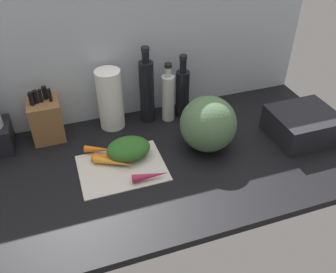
{
  "coord_description": "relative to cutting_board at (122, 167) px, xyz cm",
  "views": [
    {
      "loc": [
        -28.35,
        -103.92,
        93.48
      ],
      "look_at": [
        6.45,
        -2.01,
        12.33
      ],
      "focal_mm": 38.76,
      "sensor_mm": 36.0,
      "label": 1
    }
  ],
  "objects": [
    {
      "name": "carrot_4",
      "position": [
        -2.6,
        1.59,
        1.89
      ],
      "size": [
        14.66,
        10.9,
        2.99
      ],
      "primitive_type": "cone",
      "rotation": [
        0.0,
        1.57,
        -0.57
      ],
      "color": "orange",
      "rests_on": "cutting_board"
    },
    {
      "name": "bottle_1",
      "position": [
        27.84,
        26.43,
        11.25
      ],
      "size": [
        5.63,
        5.63,
        27.4
      ],
      "color": "silver",
      "rests_on": "ground_plane"
    },
    {
      "name": "cutting_board",
      "position": [
        0.0,
        0.0,
        0.0
      ],
      "size": [
        32.57,
        25.31,
        0.8
      ],
      "primitive_type": "cube",
      "color": "beige",
      "rests_on": "ground_plane"
    },
    {
      "name": "carrot_3",
      "position": [
        -3.34,
        5.54,
        1.63
      ],
      "size": [
        14.62,
        5.82,
        2.46
      ],
      "primitive_type": "cone",
      "rotation": [
        0.0,
        1.57,
        -0.24
      ],
      "color": "orange",
      "rests_on": "cutting_board"
    },
    {
      "name": "wall_back",
      "position": [
        11.55,
        38.33,
        29.6
      ],
      "size": [
        170.0,
        3.0,
        60.0
      ],
      "primitive_type": "cube",
      "color": "#ADB7C1",
      "rests_on": "ground_plane"
    },
    {
      "name": "knife_block",
      "position": [
        -24.5,
        30.02,
        8.6
      ],
      "size": [
        12.62,
        14.05,
        22.88
      ],
      "color": "brown",
      "rests_on": "ground_plane"
    },
    {
      "name": "bottle_2",
      "position": [
        35.02,
        27.78,
        11.64
      ],
      "size": [
        6.17,
        6.17,
        29.49
      ],
      "color": "black",
      "rests_on": "ground_plane"
    },
    {
      "name": "carrot_1",
      "position": [
        7.16,
        6.37,
        1.81
      ],
      "size": [
        11.98,
        12.4,
        2.83
      ],
      "primitive_type": "cone",
      "rotation": [
        0.0,
        1.57,
        0.81
      ],
      "color": "red",
      "rests_on": "cutting_board"
    },
    {
      "name": "carrot_greens_pile",
      "position": [
        4.21,
        5.35,
        4.04
      ],
      "size": [
        17.2,
        13.23,
        7.27
      ],
      "primitive_type": "ellipsoid",
      "color": "#2D6023",
      "rests_on": "cutting_board"
    },
    {
      "name": "paper_towel_roll",
      "position": [
        2.73,
        29.33,
        12.97
      ],
      "size": [
        10.8,
        10.8,
        26.73
      ],
      "primitive_type": "cylinder",
      "color": "white",
      "rests_on": "ground_plane"
    },
    {
      "name": "carrot_7",
      "position": [
        -4.76,
        3.73,
        1.78
      ],
      "size": [
        10.28,
        9.76,
        2.76
      ],
      "primitive_type": "cone",
      "rotation": [
        0.0,
        1.57,
        -0.74
      ],
      "color": "orange",
      "rests_on": "cutting_board"
    },
    {
      "name": "carrot_5",
      "position": [
        8.55,
        -10.12,
        1.93
      ],
      "size": [
        13.81,
        4.16,
        3.06
      ],
      "primitive_type": "cone",
      "rotation": [
        0.0,
        1.57,
        -0.08
      ],
      "color": "#B2264C",
      "rests_on": "cutting_board"
    },
    {
      "name": "carrot_6",
      "position": [
        -6.08,
        11.04,
        1.88
      ],
      "size": [
        12.85,
        7.52,
        2.97
      ],
      "primitive_type": "cone",
      "rotation": [
        0.0,
        1.57,
        -0.39
      ],
      "color": "orange",
      "rests_on": "cutting_board"
    },
    {
      "name": "ground_plane",
      "position": [
        11.55,
        -0.17,
        -1.9
      ],
      "size": [
        170.0,
        80.0,
        3.0
      ],
      "primitive_type": "cube",
      "color": "black"
    },
    {
      "name": "carrot_2",
      "position": [
        0.03,
        4.88,
        1.71
      ],
      "size": [
        10.71,
        7.1,
        2.62
      ],
      "primitive_type": "cone",
      "rotation": [
        0.0,
        1.57,
        -0.46
      ],
      "color": "orange",
      "rests_on": "cutting_board"
    },
    {
      "name": "winter_squash",
      "position": [
        36.21,
        1.88,
        10.83
      ],
      "size": [
        22.59,
        22.54,
        22.46
      ],
      "primitive_type": "ellipsoid",
      "color": "#4C6B47",
      "rests_on": "ground_plane"
    },
    {
      "name": "dish_rack",
      "position": [
        77.53,
        -3.87,
        5.17
      ],
      "size": [
        26.41,
        23.35,
        11.15
      ],
      "primitive_type": "cube",
      "color": "black",
      "rests_on": "ground_plane"
    },
    {
      "name": "carrot_0",
      "position": [
        -1.95,
        4.05,
        1.53
      ],
      "size": [
        16.18,
        5.97,
        2.26
      ],
      "primitive_type": "cone",
      "rotation": [
        0.0,
        1.57,
        -0.24
      ],
      "color": "orange",
      "rests_on": "cutting_board"
    },
    {
      "name": "bottle_0",
      "position": [
        18.88,
        28.88,
        14.71
      ],
      "size": [
        6.44,
        6.44,
        34.9
      ],
      "color": "black",
      "rests_on": "ground_plane"
    }
  ]
}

